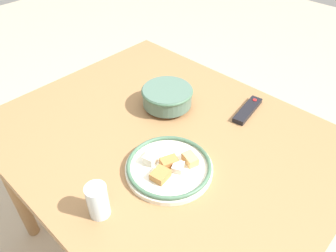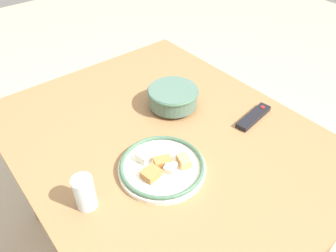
{
  "view_description": "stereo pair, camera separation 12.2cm",
  "coord_description": "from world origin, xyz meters",
  "px_view_note": "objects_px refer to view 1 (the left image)",
  "views": [
    {
      "loc": [
        0.65,
        -0.66,
        1.61
      ],
      "look_at": [
        0.01,
        0.01,
        0.82
      ],
      "focal_mm": 35.0,
      "sensor_mm": 36.0,
      "label": 1
    },
    {
      "loc": [
        0.73,
        -0.57,
        1.61
      ],
      "look_at": [
        0.01,
        0.01,
        0.82
      ],
      "focal_mm": 35.0,
      "sensor_mm": 36.0,
      "label": 2
    }
  ],
  "objects_px": {
    "food_plate": "(169,167)",
    "drinking_glass": "(98,201)",
    "noodle_bowl": "(167,96)",
    "tv_remote": "(248,110)"
  },
  "relations": [
    {
      "from": "tv_remote",
      "to": "drinking_glass",
      "type": "height_order",
      "value": "drinking_glass"
    },
    {
      "from": "drinking_glass",
      "to": "tv_remote",
      "type": "bearing_deg",
      "value": 86.28
    },
    {
      "from": "food_plate",
      "to": "noodle_bowl",
      "type": "bearing_deg",
      "value": 134.54
    },
    {
      "from": "tv_remote",
      "to": "drinking_glass",
      "type": "distance_m",
      "value": 0.73
    },
    {
      "from": "food_plate",
      "to": "tv_remote",
      "type": "xyz_separation_m",
      "value": [
        0.01,
        0.46,
        -0.01
      ]
    },
    {
      "from": "noodle_bowl",
      "to": "drinking_glass",
      "type": "xyz_separation_m",
      "value": [
        0.22,
        -0.52,
        0.01
      ]
    },
    {
      "from": "food_plate",
      "to": "drinking_glass",
      "type": "xyz_separation_m",
      "value": [
        -0.03,
        -0.27,
        0.04
      ]
    },
    {
      "from": "noodle_bowl",
      "to": "tv_remote",
      "type": "relative_size",
      "value": 1.08
    },
    {
      "from": "noodle_bowl",
      "to": "tv_remote",
      "type": "xyz_separation_m",
      "value": [
        0.27,
        0.2,
        -0.04
      ]
    },
    {
      "from": "food_plate",
      "to": "drinking_glass",
      "type": "height_order",
      "value": "drinking_glass"
    }
  ]
}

